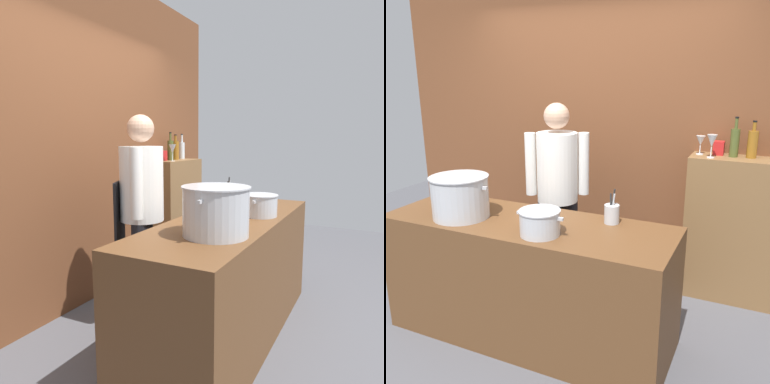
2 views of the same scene
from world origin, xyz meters
TOP-DOWN VIEW (x-y plane):
  - ground_plane at (0.00, 0.00)m, footprint 8.00×8.00m
  - brick_back_panel at (0.00, 1.40)m, footprint 4.40×0.10m
  - prep_counter at (0.00, 0.00)m, footprint 2.08×0.70m
  - bar_cabinet at (1.27, 1.19)m, footprint 0.76×0.32m
  - chef at (-0.11, 0.69)m, footprint 0.49×0.41m
  - stockpot_large at (-0.47, -0.10)m, footprint 0.47×0.41m
  - stockpot_small at (0.20, -0.17)m, footprint 0.33×0.27m
  - utensil_crock at (0.55, 0.22)m, footprint 0.10×0.10m
  - wine_bottle_clear at (1.56, 1.26)m, footprint 0.07×0.07m
  - wine_bottle_amber at (1.36, 1.23)m, footprint 0.08×0.08m
  - wine_bottle_olive at (1.22, 1.22)m, footprint 0.07×0.07m
  - wine_glass_wide at (0.96, 1.21)m, footprint 0.08×0.08m
  - wine_glass_short at (1.06, 1.10)m, footprint 0.08×0.08m
  - spice_tin_red at (1.10, 1.26)m, footprint 0.08×0.08m

SIDE VIEW (x-z plane):
  - ground_plane at x=0.00m, z-range 0.00..0.00m
  - prep_counter at x=0.00m, z-range 0.00..0.90m
  - bar_cabinet at x=1.27m, z-range 0.00..1.23m
  - chef at x=-0.11m, z-range 0.13..1.79m
  - utensil_crock at x=0.55m, z-range 0.85..1.09m
  - stockpot_small at x=0.20m, z-range 0.90..1.06m
  - stockpot_large at x=-0.47m, z-range 0.90..1.20m
  - spice_tin_red at x=1.10m, z-range 1.23..1.35m
  - wine_glass_wide at x=0.96m, z-range 1.27..1.42m
  - wine_bottle_clear at x=1.56m, z-range 1.19..1.50m
  - wine_bottle_amber at x=1.36m, z-range 1.20..1.50m
  - wine_bottle_olive at x=1.22m, z-range 1.19..1.52m
  - wine_glass_short at x=1.06m, z-range 1.27..1.46m
  - brick_back_panel at x=0.00m, z-range 0.00..3.00m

